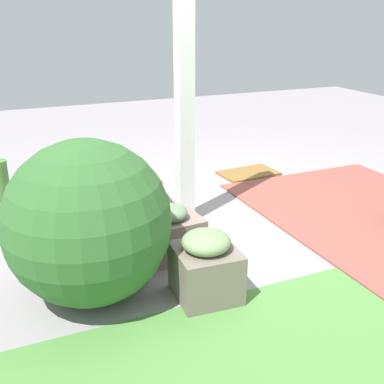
{
  "coord_description": "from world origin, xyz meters",
  "views": [
    {
      "loc": [
        1.82,
        3.26,
        1.68
      ],
      "look_at": [
        0.38,
        -0.05,
        0.31
      ],
      "focal_mm": 44.23,
      "sensor_mm": 36.0,
      "label": 1
    }
  ],
  "objects_px": {
    "doormat": "(249,173)",
    "round_shrub": "(88,222)",
    "porch_pillar": "(184,73)",
    "terracotta_pot_tall": "(3,201)",
    "stone_planter_nearest": "(133,186)",
    "stone_planter_far": "(206,267)",
    "terracotta_pot_broad": "(107,201)",
    "stone_planter_mid": "(170,234)"
  },
  "relations": [
    {
      "from": "doormat",
      "to": "round_shrub",
      "type": "bearing_deg",
      "value": 38.83
    },
    {
      "from": "porch_pillar",
      "to": "terracotta_pot_tall",
      "type": "bearing_deg",
      "value": -21.43
    },
    {
      "from": "porch_pillar",
      "to": "terracotta_pot_tall",
      "type": "distance_m",
      "value": 1.86
    },
    {
      "from": "terracotta_pot_tall",
      "to": "stone_planter_nearest",
      "type": "bearing_deg",
      "value": 177.3
    },
    {
      "from": "stone_planter_nearest",
      "to": "round_shrub",
      "type": "distance_m",
      "value": 1.55
    },
    {
      "from": "stone_planter_far",
      "to": "terracotta_pot_broad",
      "type": "height_order",
      "value": "stone_planter_far"
    },
    {
      "from": "porch_pillar",
      "to": "stone_planter_far",
      "type": "relative_size",
      "value": 5.58
    },
    {
      "from": "porch_pillar",
      "to": "stone_planter_mid",
      "type": "bearing_deg",
      "value": 58.02
    },
    {
      "from": "stone_planter_far",
      "to": "terracotta_pot_broad",
      "type": "relative_size",
      "value": 1.07
    },
    {
      "from": "porch_pillar",
      "to": "terracotta_pot_broad",
      "type": "relative_size",
      "value": 5.96
    },
    {
      "from": "porch_pillar",
      "to": "stone_planter_nearest",
      "type": "height_order",
      "value": "porch_pillar"
    },
    {
      "from": "stone_planter_far",
      "to": "terracotta_pot_tall",
      "type": "relative_size",
      "value": 0.81
    },
    {
      "from": "porch_pillar",
      "to": "terracotta_pot_tall",
      "type": "height_order",
      "value": "porch_pillar"
    },
    {
      "from": "stone_planter_mid",
      "to": "porch_pillar",
      "type": "bearing_deg",
      "value": -121.98
    },
    {
      "from": "stone_planter_mid",
      "to": "round_shrub",
      "type": "relative_size",
      "value": 0.46
    },
    {
      "from": "porch_pillar",
      "to": "stone_planter_mid",
      "type": "relative_size",
      "value": 5.36
    },
    {
      "from": "stone_planter_nearest",
      "to": "stone_planter_mid",
      "type": "bearing_deg",
      "value": 87.76
    },
    {
      "from": "round_shrub",
      "to": "doormat",
      "type": "bearing_deg",
      "value": -141.17
    },
    {
      "from": "stone_planter_mid",
      "to": "terracotta_pot_tall",
      "type": "bearing_deg",
      "value": -46.16
    },
    {
      "from": "terracotta_pot_broad",
      "to": "terracotta_pot_tall",
      "type": "distance_m",
      "value": 0.92
    },
    {
      "from": "porch_pillar",
      "to": "doormat",
      "type": "height_order",
      "value": "porch_pillar"
    },
    {
      "from": "porch_pillar",
      "to": "stone_planter_far",
      "type": "distance_m",
      "value": 1.57
    },
    {
      "from": "stone_planter_far",
      "to": "doormat",
      "type": "relative_size",
      "value": 0.72
    },
    {
      "from": "terracotta_pot_tall",
      "to": "doormat",
      "type": "xyz_separation_m",
      "value": [
        -2.54,
        -0.28,
        -0.18
      ]
    },
    {
      "from": "stone_planter_nearest",
      "to": "stone_planter_mid",
      "type": "height_order",
      "value": "same"
    },
    {
      "from": "porch_pillar",
      "to": "round_shrub",
      "type": "bearing_deg",
      "value": 40.85
    },
    {
      "from": "round_shrub",
      "to": "terracotta_pot_tall",
      "type": "xyz_separation_m",
      "value": [
        0.44,
        -1.41,
        -0.31
      ]
    },
    {
      "from": "round_shrub",
      "to": "terracotta_pot_tall",
      "type": "relative_size",
      "value": 1.85
    },
    {
      "from": "round_shrub",
      "to": "terracotta_pot_tall",
      "type": "height_order",
      "value": "round_shrub"
    },
    {
      "from": "porch_pillar",
      "to": "round_shrub",
      "type": "xyz_separation_m",
      "value": [
        0.98,
        0.85,
        -0.74
      ]
    },
    {
      "from": "terracotta_pot_broad",
      "to": "terracotta_pot_tall",
      "type": "xyz_separation_m",
      "value": [
        0.77,
        -0.49,
        -0.06
      ]
    },
    {
      "from": "round_shrub",
      "to": "stone_planter_far",
      "type": "bearing_deg",
      "value": 156.3
    },
    {
      "from": "stone_planter_nearest",
      "to": "stone_planter_mid",
      "type": "distance_m",
      "value": 1.07
    },
    {
      "from": "porch_pillar",
      "to": "doormat",
      "type": "bearing_deg",
      "value": -143.06
    },
    {
      "from": "stone_planter_far",
      "to": "terracotta_pot_tall",
      "type": "height_order",
      "value": "terracotta_pot_tall"
    },
    {
      "from": "stone_planter_far",
      "to": "terracotta_pot_tall",
      "type": "distance_m",
      "value": 2.02
    },
    {
      "from": "stone_planter_nearest",
      "to": "porch_pillar",
      "type": "bearing_deg",
      "value": 121.3
    },
    {
      "from": "stone_planter_mid",
      "to": "stone_planter_far",
      "type": "height_order",
      "value": "stone_planter_far"
    },
    {
      "from": "porch_pillar",
      "to": "doormat",
      "type": "xyz_separation_m",
      "value": [
        -1.11,
        -0.83,
        -1.23
      ]
    },
    {
      "from": "porch_pillar",
      "to": "stone_planter_nearest",
      "type": "relative_size",
      "value": 4.91
    },
    {
      "from": "stone_planter_far",
      "to": "doormat",
      "type": "xyz_separation_m",
      "value": [
        -1.44,
        -1.97,
        -0.19
      ]
    },
    {
      "from": "stone_planter_nearest",
      "to": "terracotta_pot_tall",
      "type": "bearing_deg",
      "value": -2.7
    }
  ]
}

